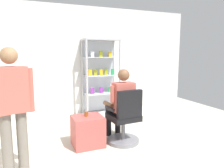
# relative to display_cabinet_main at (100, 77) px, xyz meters

# --- Properties ---
(back_wall) EXTENTS (6.00, 0.10, 2.70)m
(back_wall) POSITION_rel_display_cabinet_main_xyz_m (-0.40, 0.24, 0.39)
(back_wall) COLOR silver
(back_wall) RESTS_ON ground
(display_cabinet_main) EXTENTS (0.90, 0.45, 1.90)m
(display_cabinet_main) POSITION_rel_display_cabinet_main_xyz_m (0.00, 0.00, 0.00)
(display_cabinet_main) COLOR #B7B7BC
(display_cabinet_main) RESTS_ON ground
(office_chair) EXTENTS (0.58, 0.56, 0.96)m
(office_chair) POSITION_rel_display_cabinet_main_xyz_m (-0.22, -1.89, -0.57)
(office_chair) COLOR slate
(office_chair) RESTS_ON ground
(seated_shopkeeper) EXTENTS (0.50, 0.58, 1.29)m
(seated_shopkeeper) POSITION_rel_display_cabinet_main_xyz_m (-0.23, -1.72, -0.25)
(seated_shopkeeper) COLOR black
(seated_shopkeeper) RESTS_ON ground
(storage_crate) EXTENTS (0.50, 0.45, 0.51)m
(storage_crate) POSITION_rel_display_cabinet_main_xyz_m (-0.83, -1.73, -0.71)
(storage_crate) COLOR #B24C47
(storage_crate) RESTS_ON ground
(tea_glass) EXTENTS (0.07, 0.07, 0.09)m
(tea_glass) POSITION_rel_display_cabinet_main_xyz_m (-0.85, -1.70, -0.42)
(tea_glass) COLOR brown
(tea_glass) RESTS_ON storage_crate
(standing_customer) EXTENTS (0.51, 0.30, 1.63)m
(standing_customer) POSITION_rel_display_cabinet_main_xyz_m (-1.92, -2.29, -0.03)
(standing_customer) COLOR slate
(standing_customer) RESTS_ON ground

